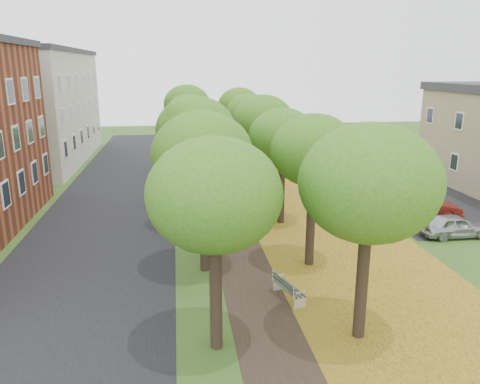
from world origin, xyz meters
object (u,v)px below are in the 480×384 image
object	(u,v)px
car_red	(421,207)
car_white	(365,176)
car_silver	(455,226)
car_grey	(388,188)
bench	(288,288)

from	to	relation	value
car_red	car_white	world-z (taller)	car_red
car_silver	car_red	world-z (taller)	car_red
car_grey	car_silver	bearing A→B (deg)	156.99
car_silver	bench	bearing A→B (deg)	118.25
car_red	car_white	bearing A→B (deg)	9.97
bench	car_silver	size ratio (longest dim) A/B	0.52
car_red	car_white	distance (m)	8.49
bench	car_silver	world-z (taller)	car_silver
car_silver	car_red	distance (m)	3.12
bench	car_red	distance (m)	13.35
car_silver	car_white	xyz separation A→B (m)	(-0.24, 11.60, 0.04)
car_silver	car_white	size ratio (longest dim) A/B	0.76
car_silver	car_white	distance (m)	11.60
car_red	car_grey	xyz separation A→B (m)	(0.00, 4.46, -0.00)
bench	car_white	xyz separation A→B (m)	(10.17, 17.14, 0.22)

